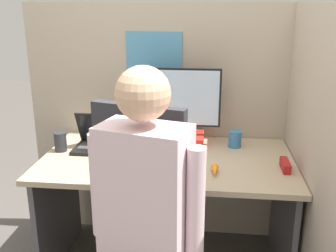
{
  "coord_description": "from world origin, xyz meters",
  "views": [
    {
      "loc": [
        0.23,
        -1.67,
        1.56
      ],
      "look_at": [
        0.03,
        0.19,
        0.97
      ],
      "focal_mm": 42.0,
      "sensor_mm": 36.0,
      "label": 1
    }
  ],
  "objects_px": {
    "office_chair": "(143,240)",
    "person": "(147,218)",
    "carrot_toy": "(215,171)",
    "pen_cup": "(60,142)",
    "monitor": "(181,100)",
    "coffee_mug": "(235,139)",
    "stapler": "(285,165)",
    "paper_box": "(181,139)",
    "laptop": "(101,142)"
  },
  "relations": [
    {
      "from": "office_chair",
      "to": "person",
      "type": "distance_m",
      "value": 0.28
    },
    {
      "from": "carrot_toy",
      "to": "pen_cup",
      "type": "relative_size",
      "value": 1.16
    },
    {
      "from": "monitor",
      "to": "coffee_mug",
      "type": "xyz_separation_m",
      "value": [
        0.33,
        -0.03,
        -0.23
      ]
    },
    {
      "from": "carrot_toy",
      "to": "person",
      "type": "xyz_separation_m",
      "value": [
        -0.26,
        -0.57,
        0.04
      ]
    },
    {
      "from": "stapler",
      "to": "monitor",
      "type": "bearing_deg",
      "value": 149.28
    },
    {
      "from": "monitor",
      "to": "stapler",
      "type": "xyz_separation_m",
      "value": [
        0.58,
        -0.34,
        -0.25
      ]
    },
    {
      "from": "monitor",
      "to": "office_chair",
      "type": "bearing_deg",
      "value": -96.45
    },
    {
      "from": "stapler",
      "to": "carrot_toy",
      "type": "distance_m",
      "value": 0.38
    },
    {
      "from": "paper_box",
      "to": "office_chair",
      "type": "height_order",
      "value": "office_chair"
    },
    {
      "from": "office_chair",
      "to": "coffee_mug",
      "type": "xyz_separation_m",
      "value": [
        0.43,
        0.82,
        0.2
      ]
    },
    {
      "from": "carrot_toy",
      "to": "office_chair",
      "type": "xyz_separation_m",
      "value": [
        -0.31,
        -0.4,
        -0.17
      ]
    },
    {
      "from": "stapler",
      "to": "coffee_mug",
      "type": "xyz_separation_m",
      "value": [
        -0.25,
        0.32,
        0.03
      ]
    },
    {
      "from": "monitor",
      "to": "carrot_toy",
      "type": "distance_m",
      "value": 0.56
    },
    {
      "from": "carrot_toy",
      "to": "office_chair",
      "type": "relative_size",
      "value": 0.12
    },
    {
      "from": "office_chair",
      "to": "coffee_mug",
      "type": "bearing_deg",
      "value": 62.43
    },
    {
      "from": "carrot_toy",
      "to": "coffee_mug",
      "type": "relative_size",
      "value": 1.32
    },
    {
      "from": "monitor",
      "to": "coffee_mug",
      "type": "relative_size",
      "value": 4.76
    },
    {
      "from": "stapler",
      "to": "office_chair",
      "type": "bearing_deg",
      "value": -143.41
    },
    {
      "from": "stapler",
      "to": "pen_cup",
      "type": "relative_size",
      "value": 1.25
    },
    {
      "from": "carrot_toy",
      "to": "pen_cup",
      "type": "xyz_separation_m",
      "value": [
        -0.91,
        0.24,
        0.04
      ]
    },
    {
      "from": "monitor",
      "to": "coffee_mug",
      "type": "distance_m",
      "value": 0.4
    },
    {
      "from": "laptop",
      "to": "person",
      "type": "relative_size",
      "value": 0.22
    },
    {
      "from": "stapler",
      "to": "person",
      "type": "bearing_deg",
      "value": -133.08
    },
    {
      "from": "laptop",
      "to": "coffee_mug",
      "type": "height_order",
      "value": "laptop"
    },
    {
      "from": "monitor",
      "to": "laptop",
      "type": "relative_size",
      "value": 1.58
    },
    {
      "from": "stapler",
      "to": "person",
      "type": "xyz_separation_m",
      "value": [
        -0.63,
        -0.67,
        0.04
      ]
    },
    {
      "from": "person",
      "to": "pen_cup",
      "type": "bearing_deg",
      "value": 128.87
    },
    {
      "from": "office_chair",
      "to": "stapler",
      "type": "bearing_deg",
      "value": 36.59
    },
    {
      "from": "stapler",
      "to": "pen_cup",
      "type": "height_order",
      "value": "pen_cup"
    },
    {
      "from": "office_chair",
      "to": "person",
      "type": "bearing_deg",
      "value": -74.64
    },
    {
      "from": "paper_box",
      "to": "office_chair",
      "type": "xyz_separation_m",
      "value": [
        -0.1,
        -0.84,
        -0.18
      ]
    },
    {
      "from": "person",
      "to": "pen_cup",
      "type": "xyz_separation_m",
      "value": [
        -0.65,
        0.8,
        -0.01
      ]
    },
    {
      "from": "office_chair",
      "to": "coffee_mug",
      "type": "relative_size",
      "value": 11.44
    },
    {
      "from": "coffee_mug",
      "to": "pen_cup",
      "type": "bearing_deg",
      "value": -169.88
    },
    {
      "from": "laptop",
      "to": "pen_cup",
      "type": "distance_m",
      "value": 0.23
    },
    {
      "from": "coffee_mug",
      "to": "pen_cup",
      "type": "relative_size",
      "value": 0.87
    },
    {
      "from": "laptop",
      "to": "pen_cup",
      "type": "xyz_separation_m",
      "value": [
        -0.23,
        -0.06,
        0.01
      ]
    },
    {
      "from": "person",
      "to": "paper_box",
      "type": "bearing_deg",
      "value": 87.24
    },
    {
      "from": "pen_cup",
      "to": "laptop",
      "type": "bearing_deg",
      "value": 14.21
    },
    {
      "from": "monitor",
      "to": "stapler",
      "type": "bearing_deg",
      "value": -30.72
    },
    {
      "from": "paper_box",
      "to": "office_chair",
      "type": "relative_size",
      "value": 0.25
    },
    {
      "from": "paper_box",
      "to": "person",
      "type": "relative_size",
      "value": 0.21
    },
    {
      "from": "paper_box",
      "to": "carrot_toy",
      "type": "distance_m",
      "value": 0.49
    },
    {
      "from": "person",
      "to": "monitor",
      "type": "bearing_deg",
      "value": 87.25
    },
    {
      "from": "laptop",
      "to": "office_chair",
      "type": "height_order",
      "value": "office_chair"
    },
    {
      "from": "monitor",
      "to": "coffee_mug",
      "type": "height_order",
      "value": "monitor"
    },
    {
      "from": "office_chair",
      "to": "paper_box",
      "type": "bearing_deg",
      "value": 83.52
    },
    {
      "from": "laptop",
      "to": "carrot_toy",
      "type": "bearing_deg",
      "value": -23.36
    },
    {
      "from": "paper_box",
      "to": "pen_cup",
      "type": "relative_size",
      "value": 2.47
    },
    {
      "from": "monitor",
      "to": "person",
      "type": "bearing_deg",
      "value": -92.75
    }
  ]
}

